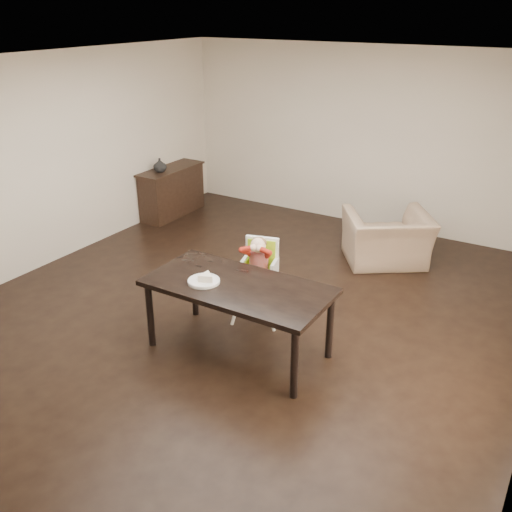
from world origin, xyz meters
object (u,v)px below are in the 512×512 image
at_px(armchair, 388,230).
at_px(sideboard, 172,191).
at_px(high_chair, 259,261).
at_px(dining_table, 238,292).

distance_m(armchair, sideboard, 3.66).
bearing_deg(high_chair, armchair, 56.28).
distance_m(dining_table, sideboard, 4.24).
height_order(high_chair, armchair, high_chair).
xyz_separation_m(high_chair, armchair, (0.71, 2.13, -0.21)).
bearing_deg(armchair, dining_table, 44.84).
height_order(dining_table, armchair, armchair).
xyz_separation_m(armchair, sideboard, (-3.66, 0.02, -0.07)).
height_order(high_chair, sideboard, high_chair).
bearing_deg(dining_table, armchair, 79.43).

